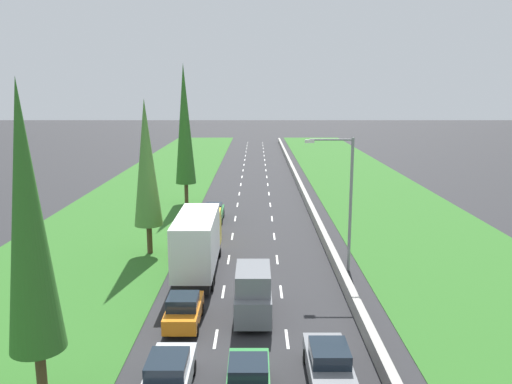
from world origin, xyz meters
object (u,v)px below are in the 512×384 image
street_light_mast (346,195)px  green_hatchback_centre_lane (249,379)px  white_box_truck_left_lane (198,242)px  poplar_tree_nearest (28,220)px  green_sedan_left_lane (214,212)px  grey_sedan_right_lane (329,363)px  yellow_hatchback_left_lane (209,228)px  poplar_tree_second (147,164)px  poplar_tree_third (185,124)px  silver_sedan_left_lane (169,375)px  orange_hatchback_left_lane (184,310)px  grey_van_centre_lane (253,292)px

street_light_mast → green_hatchback_centre_lane: bearing=-112.9°
street_light_mast → white_box_truck_left_lane: bearing=-176.5°
green_hatchback_centre_lane → poplar_tree_nearest: bearing=-179.5°
green_sedan_left_lane → grey_sedan_right_lane: (7.00, -26.97, 0.00)m
white_box_truck_left_lane → yellow_hatchback_left_lane: bearing=90.8°
green_sedan_left_lane → street_light_mast: street_light_mast is taller
poplar_tree_second → street_light_mast: poplar_tree_second is taller
white_box_truck_left_lane → street_light_mast: bearing=3.5°
yellow_hatchback_left_lane → poplar_tree_third: size_ratio=0.26×
silver_sedan_left_lane → yellow_hatchback_left_lane: yellow_hatchback_left_lane is taller
green_sedan_left_lane → yellow_hatchback_left_lane: bearing=-89.5°
silver_sedan_left_lane → yellow_hatchback_left_lane: bearing=91.1°
grey_sedan_right_lane → poplar_tree_second: bearing=122.6°
green_hatchback_centre_lane → poplar_tree_nearest: (-8.09, -0.07, 6.46)m
orange_hatchback_left_lane → grey_van_centre_lane: grey_van_centre_lane is taller
poplar_tree_nearest → yellow_hatchback_left_lane: bearing=78.8°
green_sedan_left_lane → poplar_tree_third: poplar_tree_third is taller
green_hatchback_centre_lane → grey_van_centre_lane: 7.48m
poplar_tree_nearest → white_box_truck_left_lane: bearing=72.2°
street_light_mast → poplar_tree_second: bearing=165.3°
green_sedan_left_lane → street_light_mast: (9.88, -13.47, 4.42)m
silver_sedan_left_lane → street_light_mast: size_ratio=0.50×
silver_sedan_left_lane → green_hatchback_centre_lane: bearing=-5.6°
green_hatchback_centre_lane → grey_van_centre_lane: size_ratio=0.80×
grey_sedan_right_lane → poplar_tree_third: (-10.55, 34.59, 7.65)m
grey_sedan_right_lane → poplar_tree_third: size_ratio=0.30×
grey_sedan_right_lane → yellow_hatchback_left_lane: bearing=108.1°
green_hatchback_centre_lane → white_box_truck_left_lane: bearing=103.9°
silver_sedan_left_lane → street_light_mast: bearing=56.9°
silver_sedan_left_lane → white_box_truck_left_lane: white_box_truck_left_lane is taller
yellow_hatchback_left_lane → poplar_tree_third: poplar_tree_third is taller
white_box_truck_left_lane → grey_sedan_right_lane: bearing=-62.1°
poplar_tree_third → grey_sedan_right_lane: bearing=-73.0°
silver_sedan_left_lane → grey_van_centre_lane: grey_van_centre_lane is taller
green_sedan_left_lane → poplar_tree_nearest: (-4.42, -28.29, 6.49)m
silver_sedan_left_lane → grey_sedan_right_lane: size_ratio=1.00×
grey_van_centre_lane → yellow_hatchback_left_lane: bearing=104.0°
silver_sedan_left_lane → grey_van_centre_lane: size_ratio=0.92×
poplar_tree_nearest → green_hatchback_centre_lane: bearing=0.5°
orange_hatchback_left_lane → yellow_hatchback_left_lane: bearing=90.7°
orange_hatchback_left_lane → street_light_mast: street_light_mast is taller
white_box_truck_left_lane → poplar_tree_second: 7.49m
green_hatchback_centre_lane → green_sedan_left_lane: size_ratio=0.87×
grey_van_centre_lane → green_sedan_left_lane: size_ratio=1.09×
green_hatchback_centre_lane → yellow_hatchback_left_lane: same height
orange_hatchback_left_lane → grey_van_centre_lane: size_ratio=0.80×
yellow_hatchback_left_lane → grey_van_centre_lane: bearing=-76.0°
orange_hatchback_left_lane → poplar_tree_nearest: poplar_tree_nearest is taller
silver_sedan_left_lane → green_hatchback_centre_lane: green_hatchback_centre_lane is taller
yellow_hatchback_left_lane → poplar_tree_second: (-4.01, -4.14, 5.94)m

